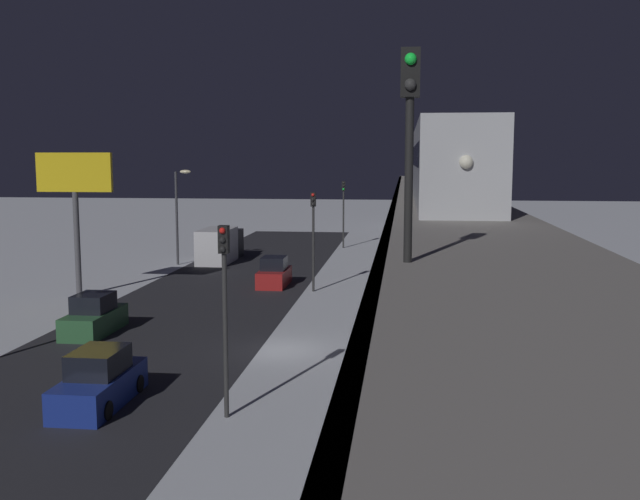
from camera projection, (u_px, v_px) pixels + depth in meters
ground_plane at (281, 350)px, 32.31m from camera, size 240.00×240.00×0.00m
avenue_asphalt at (142, 346)px, 33.05m from camera, size 11.00×104.67×0.01m
elevated_railway at (447, 226)px, 30.76m from camera, size 5.00×104.67×6.56m
subway_train at (428, 161)px, 59.14m from camera, size 2.94×74.07×3.40m
rail_signal at (410, 118)px, 13.44m from camera, size 0.36×0.41×4.00m
sedan_blue at (99, 383)px, 25.09m from camera, size 1.91×4.62×1.97m
sedan_green at (94, 317)px, 35.39m from camera, size 1.80×4.32×1.97m
sedan_red at (274, 274)px, 48.67m from camera, size 1.80×4.08×1.97m
delivery_van at (220, 245)px, 60.25m from camera, size 2.40×7.40×2.80m
traffic_light_near at (225, 293)px, 23.42m from camera, size 0.32×0.44×6.40m
traffic_light_mid at (313, 227)px, 46.11m from camera, size 0.32×0.44×6.40m
traffic_light_far at (343, 204)px, 68.80m from camera, size 0.32×0.44×6.40m
commercial_billboard at (75, 187)px, 44.30m from camera, size 4.80×0.36×8.90m
street_lamp_far at (179, 205)px, 57.78m from camera, size 1.35×0.44×7.65m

